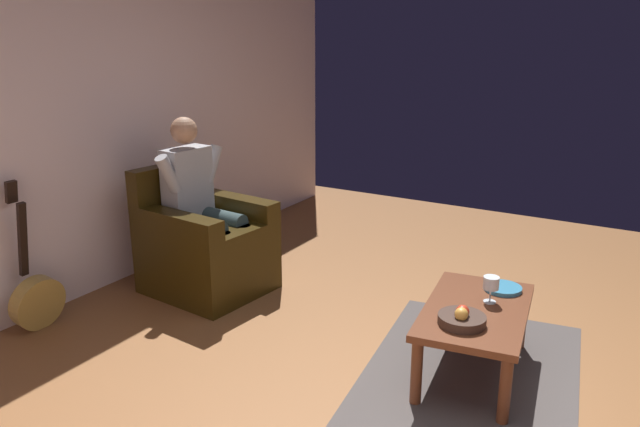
% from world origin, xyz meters
% --- Properties ---
extents(ground_plane, '(7.16, 7.16, 0.00)m').
position_xyz_m(ground_plane, '(0.00, 0.00, 0.00)').
color(ground_plane, brown).
extents(wall_back, '(6.37, 0.06, 2.57)m').
position_xyz_m(wall_back, '(0.00, -2.90, 1.29)').
color(wall_back, silver).
rests_on(wall_back, ground).
extents(rug, '(1.76, 1.35, 0.01)m').
position_xyz_m(rug, '(-0.28, -0.10, 0.00)').
color(rug, '#494340').
rests_on(rug, ground).
extents(armchair, '(0.80, 0.88, 0.92)m').
position_xyz_m(armchair, '(-0.44, -2.18, 0.34)').
color(armchair, black).
rests_on(armchair, ground).
extents(person_seated, '(0.62, 0.62, 1.27)m').
position_xyz_m(person_seated, '(-0.44, -2.18, 0.68)').
color(person_seated, '#9B9A9E').
rests_on(person_seated, ground).
extents(coffee_table, '(0.99, 0.66, 0.40)m').
position_xyz_m(coffee_table, '(-0.28, -0.10, 0.34)').
color(coffee_table, '#5E2F1B').
rests_on(coffee_table, ground).
extents(guitar, '(0.35, 0.21, 0.98)m').
position_xyz_m(guitar, '(0.61, -2.69, 0.22)').
color(guitar, '#A9853D').
rests_on(guitar, ground).
extents(wine_glass_near, '(0.09, 0.09, 0.15)m').
position_xyz_m(wine_glass_near, '(-0.39, -0.05, 0.51)').
color(wine_glass_near, silver).
rests_on(wine_glass_near, coffee_table).
extents(fruit_bowl, '(0.25, 0.25, 0.11)m').
position_xyz_m(fruit_bowl, '(-0.04, -0.10, 0.44)').
color(fruit_bowl, '#3A271E').
rests_on(fruit_bowl, coffee_table).
extents(decorative_dish, '(0.22, 0.22, 0.02)m').
position_xyz_m(decorative_dish, '(-0.59, -0.03, 0.41)').
color(decorative_dish, teal).
rests_on(decorative_dish, coffee_table).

